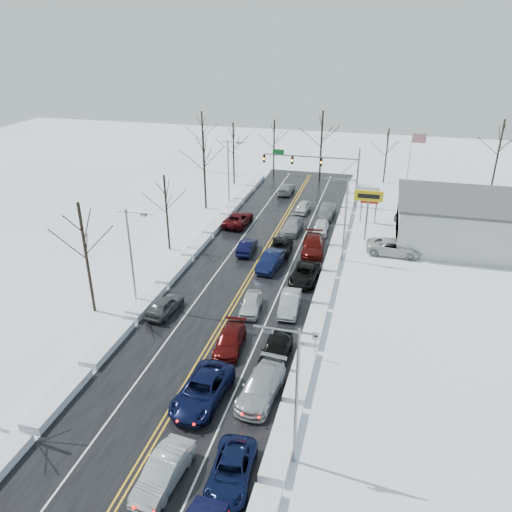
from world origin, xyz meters
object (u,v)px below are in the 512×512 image
(tires_plus_sign, at_px, (368,199))
(dealership_building, at_px, (490,223))
(flagpole, at_px, (410,163))
(traffic_signal_mast, at_px, (321,165))
(oncoming_car_0, at_px, (247,252))

(tires_plus_sign, relative_size, dealership_building, 0.29)
(tires_plus_sign, height_order, flagpole, flagpole)
(dealership_building, bearing_deg, traffic_signal_mast, 154.05)
(tires_plus_sign, xyz_separation_m, dealership_building, (13.48, 2.01, -2.34))
(flagpole, xyz_separation_m, oncoming_car_0, (-17.02, -20.70, -5.93))
(tires_plus_sign, bearing_deg, flagpole, 71.56)
(dealership_building, bearing_deg, flagpole, 126.27)
(dealership_building, relative_size, oncoming_car_0, 4.74)
(tires_plus_sign, distance_m, flagpole, 14.79)
(flagpole, distance_m, dealership_building, 15.24)
(oncoming_car_0, bearing_deg, dealership_building, -162.76)
(tires_plus_sign, bearing_deg, oncoming_car_0, -151.54)
(dealership_building, bearing_deg, oncoming_car_0, -161.39)
(traffic_signal_mast, distance_m, flagpole, 11.90)
(tires_plus_sign, distance_m, dealership_building, 13.82)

